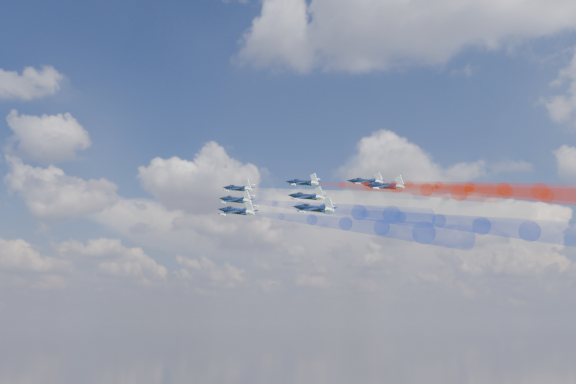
% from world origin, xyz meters
% --- Properties ---
extents(jet_lead, '(15.07, 13.74, 8.34)m').
position_xyz_m(jet_lead, '(-37.44, 3.49, 176.54)').
color(jet_lead, black).
extents(trail_lead, '(45.87, 22.03, 14.52)m').
position_xyz_m(trail_lead, '(-10.58, -6.96, 170.71)').
color(trail_lead, white).
extents(jet_inner_left, '(15.07, 13.74, 8.34)m').
position_xyz_m(jet_inner_left, '(-31.14, -9.80, 170.55)').
color(jet_inner_left, black).
extents(trail_inner_left, '(45.87, 22.03, 14.52)m').
position_xyz_m(trail_inner_left, '(-4.28, -20.25, 164.72)').
color(trail_inner_left, blue).
extents(jet_inner_right, '(15.07, 13.74, 8.34)m').
position_xyz_m(jet_inner_right, '(-20.58, 7.82, 177.59)').
color(jet_inner_right, black).
extents(trail_inner_right, '(45.87, 22.03, 14.52)m').
position_xyz_m(trail_inner_right, '(6.28, -2.63, 171.76)').
color(trail_inner_right, red).
extents(jet_outer_left, '(15.07, 13.74, 8.34)m').
position_xyz_m(jet_outer_left, '(-22.80, -25.38, 164.63)').
color(jet_outer_left, black).
extents(trail_outer_left, '(45.87, 22.03, 14.52)m').
position_xyz_m(trail_outer_left, '(4.06, -35.83, 158.80)').
color(trail_outer_left, blue).
extents(jet_center_third, '(15.07, 13.74, 8.34)m').
position_xyz_m(jet_center_third, '(-13.72, -7.79, 170.39)').
color(jet_center_third, black).
extents(trail_center_third, '(45.87, 22.03, 14.52)m').
position_xyz_m(trail_center_third, '(13.14, -18.24, 164.56)').
color(trail_center_third, white).
extents(jet_outer_right, '(15.07, 13.74, 8.34)m').
position_xyz_m(jet_outer_right, '(-4.93, 12.70, 177.56)').
color(jet_outer_right, black).
extents(trail_outer_right, '(45.87, 22.03, 14.52)m').
position_xyz_m(trail_outer_right, '(21.92, 2.25, 171.72)').
color(trail_outer_right, red).
extents(jet_rear_left, '(15.07, 13.74, 8.34)m').
position_xyz_m(jet_rear_left, '(-7.06, -21.05, 164.83)').
color(jet_rear_left, black).
extents(trail_rear_left, '(45.87, 22.03, 14.52)m').
position_xyz_m(trail_rear_left, '(19.79, -31.50, 159.00)').
color(trail_rear_left, blue).
extents(jet_rear_right, '(15.07, 13.74, 8.34)m').
position_xyz_m(jet_rear_right, '(3.45, -1.94, 172.66)').
color(jet_rear_right, black).
extents(trail_rear_right, '(45.87, 22.03, 14.52)m').
position_xyz_m(trail_rear_right, '(30.31, -12.39, 166.82)').
color(trail_rear_right, red).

